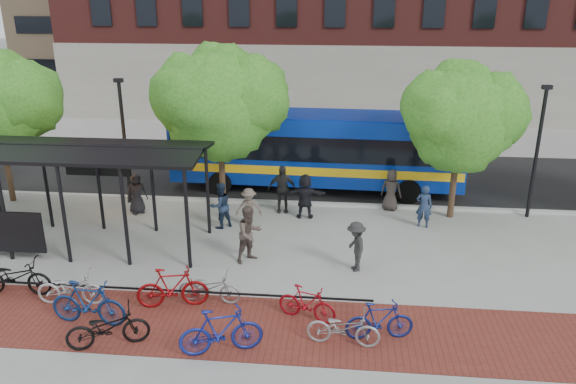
# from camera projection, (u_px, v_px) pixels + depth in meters

# --- Properties ---
(ground) EXTENTS (160.00, 160.00, 0.00)m
(ground) POSITION_uv_depth(u_px,v_px,m) (289.00, 246.00, 19.41)
(ground) COLOR #9E9E99
(ground) RESTS_ON ground
(asphalt_street) EXTENTS (160.00, 8.00, 0.01)m
(asphalt_street) POSITION_uv_depth(u_px,v_px,m) (305.00, 174.00, 26.89)
(asphalt_street) COLOR black
(asphalt_street) RESTS_ON ground
(curb) EXTENTS (160.00, 0.25, 0.12)m
(curb) POSITION_uv_depth(u_px,v_px,m) (299.00, 203.00, 23.13)
(curb) COLOR #B7B7B2
(curb) RESTS_ON ground
(brick_strip) EXTENTS (24.00, 3.00, 0.01)m
(brick_strip) POSITION_uv_depth(u_px,v_px,m) (196.00, 324.00, 14.92)
(brick_strip) COLOR maroon
(brick_strip) RESTS_ON ground
(bike_rack_rail) EXTENTS (12.00, 0.05, 0.95)m
(bike_rack_rail) POSITION_uv_depth(u_px,v_px,m) (159.00, 304.00, 15.88)
(bike_rack_rail) COLOR black
(bike_rack_rail) RESTS_ON ground
(bus_shelter) EXTENTS (10.60, 3.07, 3.60)m
(bus_shelter) POSITION_uv_depth(u_px,v_px,m) (45.00, 161.00, 18.69)
(bus_shelter) COLOR black
(bus_shelter) RESTS_ON ground
(tree_b) EXTENTS (5.15, 4.20, 6.47)m
(tree_b) POSITION_uv_depth(u_px,v_px,m) (222.00, 99.00, 21.28)
(tree_b) COLOR #382619
(tree_b) RESTS_ON ground
(tree_c) EXTENTS (4.66, 3.80, 5.92)m
(tree_c) POSITION_uv_depth(u_px,v_px,m) (463.00, 114.00, 20.59)
(tree_c) COLOR #382619
(tree_c) RESTS_ON ground
(lamp_post_left) EXTENTS (0.35, 0.20, 5.12)m
(lamp_post_left) POSITION_uv_depth(u_px,v_px,m) (124.00, 138.00, 22.48)
(lamp_post_left) COLOR black
(lamp_post_left) RESTS_ON ground
(lamp_post_right) EXTENTS (0.35, 0.20, 5.12)m
(lamp_post_right) POSITION_uv_depth(u_px,v_px,m) (537.00, 149.00, 21.00)
(lamp_post_right) COLOR black
(lamp_post_right) RESTS_ON ground
(bus) EXTENTS (12.56, 3.30, 3.37)m
(bus) POSITION_uv_depth(u_px,v_px,m) (316.00, 146.00, 24.41)
(bus) COLOR #082B9E
(bus) RESTS_ON ground
(bike_0) EXTENTS (2.15, 0.82, 1.12)m
(bike_0) POSITION_uv_depth(u_px,v_px,m) (15.00, 277.00, 16.21)
(bike_0) COLOR black
(bike_0) RESTS_ON ground
(bike_2) EXTENTS (1.95, 0.79, 1.00)m
(bike_2) POSITION_uv_depth(u_px,v_px,m) (71.00, 288.00, 15.72)
(bike_2) COLOR #B1B1B4
(bike_2) RESTS_ON ground
(bike_3) EXTENTS (2.12, 0.74, 1.25)m
(bike_3) POSITION_uv_depth(u_px,v_px,m) (88.00, 303.00, 14.72)
(bike_3) COLOR navy
(bike_3) RESTS_ON ground
(bike_4) EXTENTS (2.14, 1.37, 1.06)m
(bike_4) POSITION_uv_depth(u_px,v_px,m) (108.00, 328.00, 13.84)
(bike_4) COLOR black
(bike_4) RESTS_ON ground
(bike_5) EXTENTS (2.07, 0.98, 1.20)m
(bike_5) POSITION_uv_depth(u_px,v_px,m) (172.00, 288.00, 15.54)
(bike_5) COLOR maroon
(bike_5) RESTS_ON ground
(bike_6) EXTENTS (1.82, 0.71, 0.94)m
(bike_6) POSITION_uv_depth(u_px,v_px,m) (209.00, 287.00, 15.82)
(bike_6) COLOR gray
(bike_6) RESTS_ON ground
(bike_7) EXTENTS (2.13, 1.19, 1.24)m
(bike_7) POSITION_uv_depth(u_px,v_px,m) (221.00, 331.00, 13.54)
(bike_7) COLOR navy
(bike_7) RESTS_ON ground
(bike_9) EXTENTS (1.71, 0.98, 0.99)m
(bike_9) POSITION_uv_depth(u_px,v_px,m) (307.00, 303.00, 14.97)
(bike_9) COLOR maroon
(bike_9) RESTS_ON ground
(bike_10) EXTENTS (1.89, 0.79, 0.97)m
(bike_10) POSITION_uv_depth(u_px,v_px,m) (343.00, 328.00, 13.91)
(bike_10) COLOR gray
(bike_10) RESTS_ON ground
(bike_11) EXTENTS (1.80, 0.77, 1.05)m
(bike_11) POSITION_uv_depth(u_px,v_px,m) (379.00, 321.00, 14.13)
(bike_11) COLOR navy
(bike_11) RESTS_ON ground
(pedestrian_0) EXTENTS (0.98, 0.93, 1.69)m
(pedestrian_0) POSITION_uv_depth(u_px,v_px,m) (136.00, 193.00, 22.02)
(pedestrian_0) COLOR black
(pedestrian_0) RESTS_ON ground
(pedestrian_2) EXTENTS (1.07, 1.06, 1.74)m
(pedestrian_2) POSITION_uv_depth(u_px,v_px,m) (220.00, 205.00, 20.67)
(pedestrian_2) COLOR #1D2B43
(pedestrian_2) RESTS_ON ground
(pedestrian_3) EXTENTS (1.01, 0.60, 1.53)m
(pedestrian_3) POSITION_uv_depth(u_px,v_px,m) (249.00, 208.00, 20.70)
(pedestrian_3) COLOR brown
(pedestrian_3) RESTS_ON ground
(pedestrian_4) EXTENTS (1.17, 0.59, 1.92)m
(pedestrian_4) POSITION_uv_depth(u_px,v_px,m) (282.00, 189.00, 22.10)
(pedestrian_4) COLOR #272727
(pedestrian_4) RESTS_ON ground
(pedestrian_5) EXTENTS (1.66, 0.60, 1.76)m
(pedestrian_5) POSITION_uv_depth(u_px,v_px,m) (305.00, 196.00, 21.56)
(pedestrian_5) COLOR black
(pedestrian_5) RESTS_ON ground
(pedestrian_6) EXTENTS (0.94, 0.74, 1.69)m
(pedestrian_6) POSITION_uv_depth(u_px,v_px,m) (391.00, 190.00, 22.33)
(pedestrian_6) COLOR #372F2C
(pedestrian_6) RESTS_ON ground
(pedestrian_7) EXTENTS (0.66, 0.51, 1.63)m
(pedestrian_7) POSITION_uv_depth(u_px,v_px,m) (424.00, 206.00, 20.74)
(pedestrian_7) COLOR navy
(pedestrian_7) RESTS_ON ground
(pedestrian_8) EXTENTS (1.16, 1.16, 1.89)m
(pedestrian_8) POSITION_uv_depth(u_px,v_px,m) (250.00, 234.00, 18.10)
(pedestrian_8) COLOR #4D3F39
(pedestrian_8) RESTS_ON ground
(pedestrian_9) EXTENTS (0.86, 1.17, 1.63)m
(pedestrian_9) POSITION_uv_depth(u_px,v_px,m) (356.00, 246.00, 17.52)
(pedestrian_9) COLOR #272727
(pedestrian_9) RESTS_ON ground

